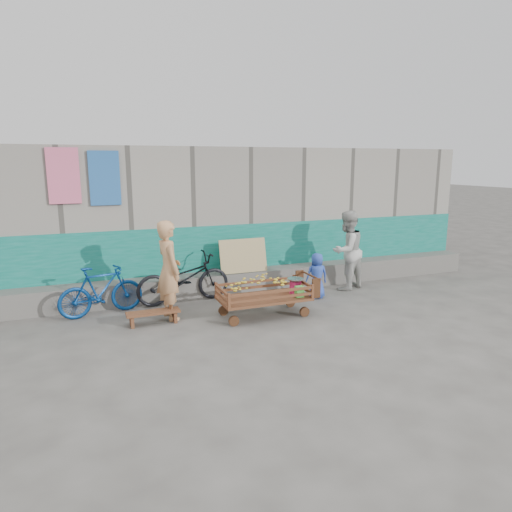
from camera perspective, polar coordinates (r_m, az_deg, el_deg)
name	(u,v)px	position (r m, az deg, el deg)	size (l,w,h in m)	color
ground	(272,331)	(7.52, 2.06, -9.33)	(80.00, 80.00, 0.00)	#4C4A46
building_wall	(205,215)	(10.92, -6.38, 5.15)	(12.00, 3.50, 3.00)	gray
banana_cart	(262,289)	(8.04, 0.80, -4.15)	(1.74, 0.79, 0.74)	brown
bench	(153,315)	(7.96, -12.72, -7.16)	(0.89, 0.27, 0.22)	brown
vendor_man	(169,270)	(8.01, -10.84, -1.74)	(0.63, 0.41, 1.73)	tan
woman	(347,250)	(9.89, 11.27, 0.69)	(0.82, 0.64, 1.70)	#BBBBB5
child	(317,276)	(9.21, 7.59, -2.45)	(0.45, 0.29, 0.92)	#2947AC
bicycle_dark	(184,278)	(8.95, -9.05, -2.77)	(0.64, 1.84, 0.96)	black
bicycle_blue	(101,291)	(8.59, -18.79, -4.12)	(0.42, 1.49, 0.90)	navy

